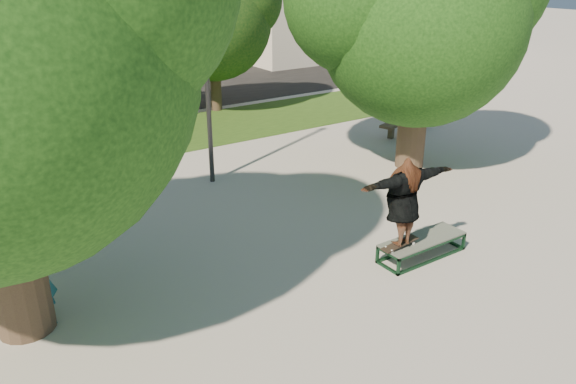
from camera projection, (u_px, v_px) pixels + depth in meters
ground at (290, 277)px, 10.04m from camera, size 120.00×120.00×0.00m
grass_strip at (148, 138)px, 17.82m from camera, size 30.00×4.00×0.02m
asphalt_strip at (64, 103)px, 22.28m from camera, size 40.00×8.00×0.01m
tree_right at (417, 10)px, 13.90m from camera, size 6.24×5.33×6.51m
bg_tree_mid at (40, 3)px, 17.19m from camera, size 5.76×4.92×6.24m
bg_tree_right at (210, 14)px, 19.85m from camera, size 5.04×4.31×5.43m
lamppost at (206, 56)px, 13.18m from camera, size 0.25×0.15×6.11m
grind_box at (422, 247)px, 10.66m from camera, size 1.80×0.60×0.38m
skater_rig at (403, 202)px, 9.94m from camera, size 2.07×0.67×1.74m
bystander at (35, 279)px, 8.40m from camera, size 0.62×0.42×1.63m
bench at (409, 119)px, 18.50m from camera, size 3.10×1.28×0.48m
car_dark at (34, 83)px, 21.90m from camera, size 2.54×5.09×1.60m
car_grey at (14, 90)px, 21.47m from camera, size 2.84×4.92×1.29m
car_silver_b at (71, 82)px, 22.63m from camera, size 2.19×4.93×1.40m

